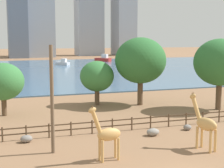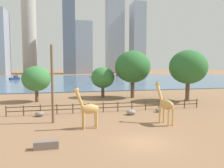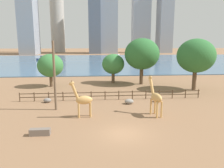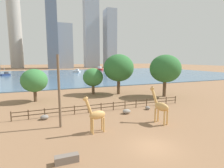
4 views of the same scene
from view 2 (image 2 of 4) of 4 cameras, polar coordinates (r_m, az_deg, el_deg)
The scene contains 22 objects.
ground_plane at distance 96.52m, azimuth -8.98°, elevation 1.15°, with size 400.00×400.00×0.00m, color #8C6647.
harbor_water at distance 93.52m, azimuth -8.86°, elevation 1.10°, with size 180.00×86.00×0.20m, color #476B8C.
giraffe_tall at distance 21.53m, azimuth -6.23°, elevation -6.46°, with size 2.60×0.95×4.22m.
giraffe_companion at distance 23.70m, azimuth 13.76°, elevation -5.13°, with size 1.26×2.98×4.51m.
utility_pole at distance 24.04m, azimuth -15.33°, elevation -0.07°, with size 0.28×0.28×8.35m, color brown.
boulder_near_fence at distance 27.66m, azimuth 5.01°, elevation -7.33°, with size 1.21×0.91×0.68m, color gray.
boulder_by_pole at distance 29.75m, azimuth 12.04°, elevation -6.68°, with size 0.80×0.72×0.54m, color gray.
boulder_small at distance 28.15m, azimuth -18.41°, elevation -7.41°, with size 1.03×0.83×0.62m, color gray.
feeding_trough at distance 17.50m, azimuth -16.77°, elevation -14.96°, with size 1.80×0.60×0.60m, color #72665B.
enclosure_fence at distance 29.30m, azimuth -0.30°, elevation -5.79°, with size 26.12×0.14×1.30m.
tree_left_large at distance 41.65m, azimuth 5.42°, elevation 4.49°, with size 6.73×6.73×8.96m.
tree_center_broad at distance 38.94m, azimuth -19.17°, elevation 1.31°, with size 4.73×4.73×6.09m.
tree_right_tall at distance 42.16m, azimuth -2.43°, elevation 1.68°, with size 4.50×4.50×5.88m.
tree_left_small at distance 39.71m, azimuth 19.28°, elevation 4.18°, with size 6.43×6.43×8.81m.
boat_ferry at distance 109.81m, azimuth -4.63°, elevation 2.12°, with size 4.44×4.69×2.09m.
boat_sailboat at distance 126.04m, azimuth 2.57°, elevation 2.58°, with size 5.75×6.10×2.72m.
boat_tug at distance 101.06m, azimuth -24.04°, elevation 1.42°, with size 4.16×3.74×3.72m.
skyline_block_central at distance 164.83m, azimuth -11.30°, elevation 17.24°, with size 8.45×13.99×83.40m, color slate.
skyline_tower_glass at distance 189.89m, azimuth -20.92°, elevation 15.77°, with size 11.06×11.06×86.11m, color #B7B2A8.
skyline_block_left at distance 165.27m, azimuth -7.58°, elevation 9.26°, with size 12.61×14.48×37.83m, color #939EAD.
skyline_block_right at distance 178.71m, azimuth 0.75°, elevation 16.33°, with size 13.16×11.18×83.27m, color #939EAD.
skyline_tower_short at distance 179.49m, azimuth 6.67°, elevation 11.72°, with size 9.89×13.50×55.27m, color #939EAD.
Camera 2 is at (-6.21, -16.12, 6.18)m, focal length 35.00 mm.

